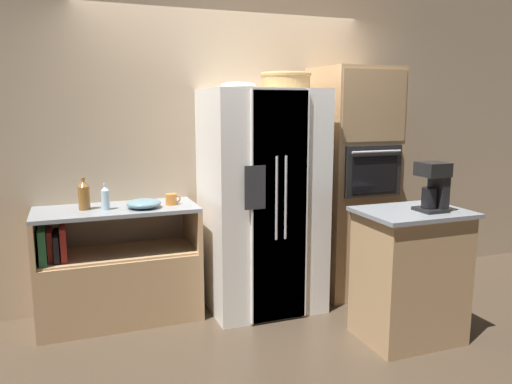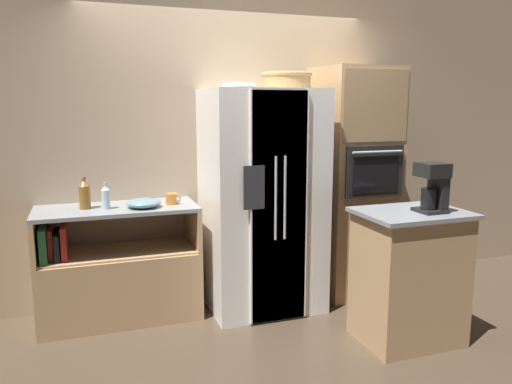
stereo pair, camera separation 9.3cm
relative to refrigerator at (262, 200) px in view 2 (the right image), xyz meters
name	(u,v)px [view 2 (the right image)]	position (x,y,z in m)	size (l,w,h in m)	color
ground_plane	(246,309)	(-0.17, -0.06, -0.92)	(20.00, 20.00, 0.00)	#4C3D2D
wall_back	(228,140)	(-0.17, 0.43, 0.48)	(12.00, 0.06, 2.80)	tan
counter_left	(118,278)	(-1.19, 0.12, -0.58)	(1.24, 0.55, 0.92)	tan
refrigerator	(262,200)	(0.00, 0.00, 0.00)	(0.92, 0.81, 1.84)	white
wall_oven	(353,182)	(0.90, 0.06, 0.10)	(0.65, 0.72, 2.03)	tan
island_counter	(409,276)	(0.78, -0.97, -0.43)	(0.76, 0.57, 0.97)	tan
wicker_basket	(286,80)	(0.20, -0.01, 0.99)	(0.42, 0.42, 0.13)	tan
fruit_bowl	(239,85)	(-0.18, 0.06, 0.95)	(0.28, 0.28, 0.06)	white
bottle_tall	(85,194)	(-1.40, 0.13, 0.11)	(0.09, 0.09, 0.25)	brown
bottle_short	(106,197)	(-1.25, 0.07, 0.09)	(0.06, 0.06, 0.21)	silver
mug	(172,199)	(-0.74, 0.09, 0.04)	(0.12, 0.09, 0.09)	orange
mixing_bowl	(144,203)	(-0.97, 0.03, 0.04)	(0.26, 0.26, 0.07)	#668C99
coffee_maker	(434,185)	(0.89, -1.04, 0.24)	(0.18, 0.19, 0.35)	black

